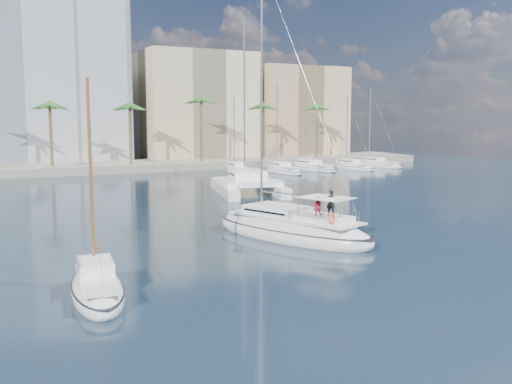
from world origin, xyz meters
TOP-DOWN VIEW (x-y plane):
  - ground at (0.00, 0.00)m, footprint 160.00×160.00m
  - quay at (0.00, 61.00)m, footprint 120.00×14.00m
  - building_beige at (22.00, 70.00)m, footprint 20.00×14.00m
  - building_tan_right at (42.00, 68.00)m, footprint 18.00×12.00m
  - palm_centre at (0.00, 57.00)m, footprint 3.60×3.60m
  - palm_right at (34.00, 57.00)m, footprint 3.60×3.60m
  - main_sloop at (3.76, 3.45)m, footprint 8.44×13.78m
  - small_sloop at (-10.69, -3.89)m, footprint 3.12×7.55m
  - catamaran at (11.50, 26.17)m, footprint 9.51×14.17m
  - seagull at (-0.43, 1.33)m, footprint 1.15×0.50m
  - moored_yacht_a at (20.00, 47.00)m, footprint 3.37×9.52m
  - moored_yacht_b at (26.50, 45.00)m, footprint 3.32×10.83m
  - moored_yacht_c at (33.00, 47.00)m, footprint 3.98×12.33m
  - moored_yacht_d at (39.50, 45.00)m, footprint 3.52×9.55m
  - moored_yacht_e at (46.00, 47.00)m, footprint 4.61×11.11m

SIDE VIEW (x-z plane):
  - ground at x=0.00m, z-range 0.00..0.00m
  - moored_yacht_a at x=20.00m, z-range -5.95..5.95m
  - moored_yacht_b at x=26.50m, z-range -6.86..6.86m
  - moored_yacht_c at x=33.00m, z-range -7.77..7.77m
  - moored_yacht_d at x=39.50m, z-range -5.95..5.95m
  - moored_yacht_e at x=46.00m, z-range -6.86..6.86m
  - small_sloop at x=-10.69m, z-range -4.87..5.67m
  - main_sloop at x=3.76m, z-range -9.18..10.32m
  - quay at x=0.00m, z-range 0.00..1.20m
  - seagull at x=-0.43m, z-range 0.93..1.14m
  - catamaran at x=11.50m, z-range -8.22..10.56m
  - building_tan_right at x=42.00m, z-range 0.00..18.00m
  - building_beige at x=22.00m, z-range 0.00..20.00m
  - palm_centre at x=0.00m, z-range 4.13..16.43m
  - palm_right at x=34.00m, z-range 4.13..16.43m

